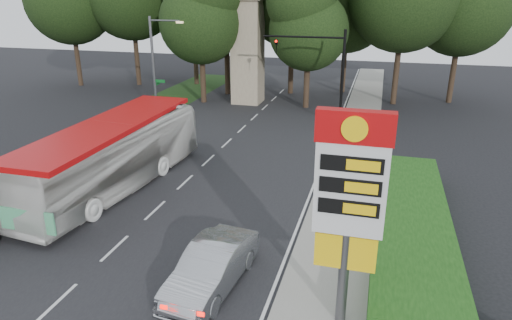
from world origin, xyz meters
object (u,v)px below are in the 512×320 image
(gas_station_pylon, at_px, (350,194))
(transit_bus, at_px, (112,157))
(streetlight_signs, at_px, (156,65))
(monument, at_px, (248,46))
(sedan_silver, at_px, (212,267))
(traffic_signal_mast, at_px, (325,65))

(gas_station_pylon, height_order, transit_bus, gas_station_pylon)
(streetlight_signs, distance_m, transit_bus, 13.50)
(streetlight_signs, bearing_deg, monument, 58.03)
(gas_station_pylon, distance_m, streetlight_signs, 25.74)
(sedan_silver, bearing_deg, traffic_signal_mast, 93.36)
(gas_station_pylon, bearing_deg, traffic_signal_mast, 99.09)
(monument, bearing_deg, traffic_signal_mast, -38.00)
(gas_station_pylon, height_order, traffic_signal_mast, traffic_signal_mast)
(monument, distance_m, sedan_silver, 28.45)
(sedan_silver, bearing_deg, streetlight_signs, 127.17)
(sedan_silver, bearing_deg, monument, 109.78)
(monument, bearing_deg, streetlight_signs, -121.97)
(transit_bus, bearing_deg, gas_station_pylon, -24.94)
(streetlight_signs, relative_size, sedan_silver, 1.65)
(traffic_signal_mast, relative_size, monument, 0.72)
(transit_bus, xyz_separation_m, sedan_silver, (7.88, -6.64, -0.97))
(traffic_signal_mast, relative_size, transit_bus, 0.57)
(traffic_signal_mast, xyz_separation_m, sedan_silver, (-0.99, -21.31, -3.87))
(transit_bus, bearing_deg, sedan_silver, -34.44)
(transit_bus, height_order, sedan_silver, transit_bus)
(monument, height_order, sedan_silver, monument)
(streetlight_signs, xyz_separation_m, monument, (4.99, 7.99, 0.67))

